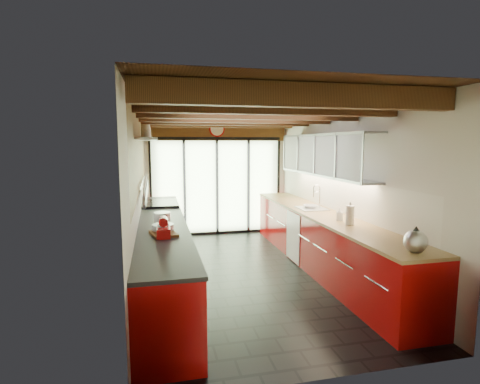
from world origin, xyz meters
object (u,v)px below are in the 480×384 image
at_px(paper_towel, 350,215).
at_px(bowl, 310,207).
at_px(kettle, 416,240).
at_px(soap_bottle, 340,214).
at_px(stand_mixer, 164,229).

relative_size(paper_towel, bowl, 1.29).
xyz_separation_m(kettle, paper_towel, (0.00, 1.34, 0.01)).
bearing_deg(kettle, soap_bottle, 90.00).
bearing_deg(kettle, stand_mixer, 154.17).
bearing_deg(paper_towel, stand_mixer, -177.42).
bearing_deg(bowl, soap_bottle, -90.00).
bearing_deg(bowl, kettle, -90.00).
bearing_deg(paper_towel, soap_bottle, 90.00).
distance_m(stand_mixer, bowl, 2.93).
xyz_separation_m(stand_mixer, bowl, (2.54, 1.46, -0.07)).
distance_m(stand_mixer, soap_bottle, 2.57).
relative_size(stand_mixer, paper_towel, 0.89).
distance_m(kettle, bowl, 2.70).
relative_size(kettle, bowl, 1.38).
xyz_separation_m(paper_towel, bowl, (0.00, 1.35, -0.10)).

